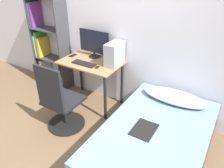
% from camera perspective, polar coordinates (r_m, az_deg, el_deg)
% --- Properties ---
extents(ground_plane, '(14.00, 14.00, 0.00)m').
position_cam_1_polar(ground_plane, '(3.04, -11.10, -15.87)').
color(ground_plane, brown).
extents(wall_back, '(8.00, 0.05, 2.50)m').
position_cam_1_polar(wall_back, '(3.33, 2.24, 14.19)').
color(wall_back, silver).
rests_on(wall_back, ground_plane).
extents(desk, '(0.95, 0.60, 0.76)m').
position_cam_1_polar(desk, '(3.47, -5.54, 3.82)').
color(desk, '#997047').
rests_on(desk, ground_plane).
extents(bookshelf, '(0.67, 0.30, 1.64)m').
position_cam_1_polar(bookshelf, '(4.23, -16.77, 9.49)').
color(bookshelf, '#38383D').
rests_on(bookshelf, ground_plane).
extents(office_chair, '(0.54, 0.54, 1.02)m').
position_cam_1_polar(office_chair, '(3.12, -13.25, -5.49)').
color(office_chair, black).
rests_on(office_chair, ground_plane).
extents(bed, '(1.14, 1.84, 0.49)m').
position_cam_1_polar(bed, '(2.72, 10.92, -15.31)').
color(bed, '#4C3D2D').
rests_on(bed, ground_plane).
extents(pillow, '(0.87, 0.36, 0.11)m').
position_cam_1_polar(pillow, '(3.03, 16.08, -3.27)').
color(pillow, '#B2B7C6').
rests_on(pillow, bed).
extents(magazine, '(0.24, 0.32, 0.01)m').
position_cam_1_polar(magazine, '(2.50, 8.37, -11.67)').
color(magazine, black).
rests_on(magazine, bed).
extents(monitor, '(0.54, 0.18, 0.43)m').
position_cam_1_polar(monitor, '(3.51, -4.74, 10.67)').
color(monitor, black).
rests_on(monitor, desk).
extents(keyboard, '(0.39, 0.13, 0.02)m').
position_cam_1_polar(keyboard, '(3.34, -7.33, 5.32)').
color(keyboard, black).
rests_on(keyboard, desk).
extents(pc_tower, '(0.18, 0.34, 0.34)m').
position_cam_1_polar(pc_tower, '(3.24, 0.68, 7.89)').
color(pc_tower, '#99999E').
rests_on(pc_tower, desk).
extents(mouse, '(0.06, 0.09, 0.02)m').
position_cam_1_polar(mouse, '(3.21, -3.88, 4.42)').
color(mouse, black).
rests_on(mouse, desk).
extents(phone, '(0.07, 0.14, 0.01)m').
position_cam_1_polar(phone, '(3.68, -10.20, 7.37)').
color(phone, black).
rests_on(phone, desk).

